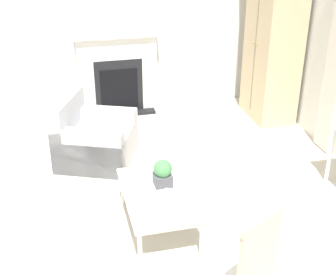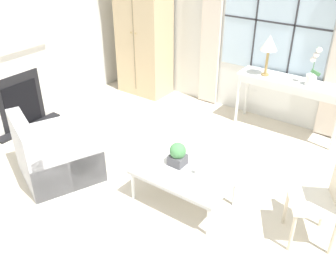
{
  "view_description": "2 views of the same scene",
  "coord_description": "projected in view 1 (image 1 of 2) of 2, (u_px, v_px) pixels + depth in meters",
  "views": [
    {
      "loc": [
        3.87,
        -0.36,
        2.92
      ],
      "look_at": [
        -0.05,
        0.6,
        0.91
      ],
      "focal_mm": 50.0,
      "sensor_mm": 36.0,
      "label": 1
    },
    {
      "loc": [
        1.94,
        -2.33,
        2.8
      ],
      "look_at": [
        -0.16,
        0.58,
        0.69
      ],
      "focal_mm": 40.0,
      "sensor_mm": 36.0,
      "label": 2
    }
  ],
  "objects": [
    {
      "name": "coffee_table",
      "position": [
        159.0,
        196.0,
        4.55
      ],
      "size": [
        1.09,
        0.67,
        0.42
      ],
      "color": "silver",
      "rests_on": "ground_plane"
    },
    {
      "name": "fireplace",
      "position": [
        117.0,
        69.0,
        7.07
      ],
      "size": [
        0.34,
        1.26,
        2.02
      ],
      "color": "black",
      "rests_on": "ground_plane"
    },
    {
      "name": "ground_plane",
      "position": [
        112.0,
        226.0,
        4.74
      ],
      "size": [
        14.0,
        14.0,
        0.0
      ],
      "primitive_type": "plane",
      "color": "beige"
    },
    {
      "name": "potted_plant_small",
      "position": [
        163.0,
        173.0,
        4.6
      ],
      "size": [
        0.18,
        0.18,
        0.27
      ],
      "color": "#4C4C51",
      "rests_on": "coffee_table"
    },
    {
      "name": "pillar_candle",
      "position": [
        167.0,
        196.0,
        4.39
      ],
      "size": [
        0.1,
        0.1,
        0.13
      ],
      "color": "silver",
      "rests_on": "coffee_table"
    },
    {
      "name": "armchair_upholstered",
      "position": [
        94.0,
        140.0,
        5.85
      ],
      "size": [
        1.15,
        1.14,
        0.83
      ],
      "color": "#B2B2B7",
      "rests_on": "ground_plane"
    },
    {
      "name": "wall_left",
      "position": [
        120.0,
        20.0,
        6.88
      ],
      "size": [
        0.06,
        7.2,
        2.8
      ],
      "primitive_type": "cube",
      "color": "silver",
      "rests_on": "ground_plane"
    },
    {
      "name": "armoire",
      "position": [
        273.0,
        40.0,
        6.69
      ],
      "size": [
        0.96,
        0.6,
        2.35
      ],
      "color": "tan",
      "rests_on": "ground_plane"
    },
    {
      "name": "side_chair_wooden",
      "position": [
        246.0,
        271.0,
        3.29
      ],
      "size": [
        0.6,
        0.6,
        1.12
      ],
      "color": "white",
      "rests_on": "ground_plane"
    }
  ]
}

